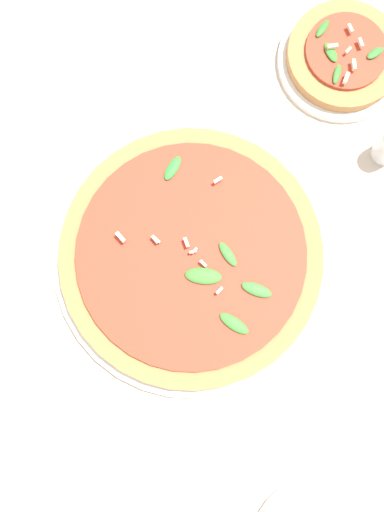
% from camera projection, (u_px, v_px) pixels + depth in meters
% --- Properties ---
extents(ground_plane, '(6.00, 6.00, 0.00)m').
position_uv_depth(ground_plane, '(181.00, 266.00, 0.76)').
color(ground_plane, beige).
extents(pizza_arugula_main, '(0.35, 0.35, 0.05)m').
position_uv_depth(pizza_arugula_main, '(192.00, 258.00, 0.74)').
color(pizza_arugula_main, white).
rests_on(pizza_arugula_main, ground_plane).
extents(pizza_personal_side, '(0.17, 0.17, 0.05)m').
position_uv_depth(pizza_personal_side, '(343.00, 58.00, 0.79)').
color(pizza_personal_side, white).
rests_on(pizza_personal_side, ground_plane).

